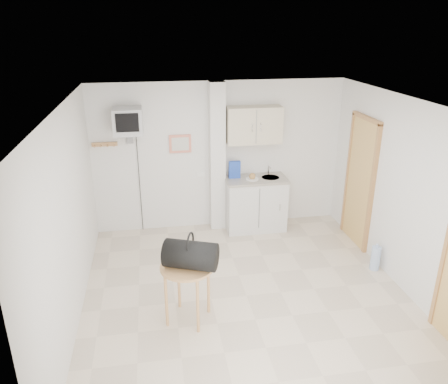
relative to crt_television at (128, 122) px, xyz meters
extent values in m
plane|color=beige|center=(1.45, -2.02, -1.94)|extent=(4.50, 4.50, 0.00)
cube|color=white|center=(1.45, 0.23, -0.69)|extent=(4.20, 0.04, 2.50)
cube|color=white|center=(1.45, -4.27, -0.69)|extent=(4.20, 0.04, 2.50)
cube|color=white|center=(-0.65, -2.02, -0.69)|extent=(0.04, 4.50, 2.50)
cube|color=white|center=(3.55, -2.02, -0.69)|extent=(0.04, 4.50, 2.50)
cube|color=white|center=(1.45, -2.02, 0.56)|extent=(4.20, 4.50, 0.04)
cube|color=white|center=(1.40, 0.12, -0.69)|extent=(0.25, 0.22, 2.50)
cube|color=#E77C63|center=(0.80, 0.21, -0.44)|extent=(0.36, 0.03, 0.30)
cube|color=silver|center=(0.80, 0.19, -0.44)|extent=(0.28, 0.01, 0.22)
cube|color=tan|center=(-0.40, 0.20, -0.39)|extent=(0.40, 0.05, 0.06)
cube|color=white|center=(1.13, 0.22, -0.99)|extent=(0.15, 0.02, 0.08)
cylinder|color=tan|center=(-0.55, 0.14, -0.40)|extent=(0.02, 0.08, 0.02)
cylinder|color=tan|center=(-0.45, 0.14, -0.40)|extent=(0.02, 0.08, 0.02)
cylinder|color=tan|center=(-0.35, 0.14, -0.40)|extent=(0.02, 0.08, 0.02)
cylinder|color=tan|center=(-0.25, 0.14, -0.40)|extent=(0.02, 0.08, 0.02)
cube|color=#AA7639|center=(3.52, -0.77, -0.94)|extent=(0.04, 0.75, 2.00)
cube|color=#946234|center=(3.52, -0.77, -0.94)|extent=(0.06, 0.87, 2.06)
cube|color=silver|center=(2.03, -0.05, -1.50)|extent=(1.00, 0.55, 0.88)
cube|color=gray|center=(2.03, -0.05, -1.04)|extent=(1.03, 0.58, 0.04)
cylinder|color=#B7B7BA|center=(2.28, -0.05, -1.04)|extent=(0.30, 0.30, 0.05)
cylinder|color=#B7B7BA|center=(2.28, 0.09, -0.94)|extent=(0.02, 0.02, 0.16)
cylinder|color=#B7B7BA|center=(2.28, 0.03, -0.86)|extent=(0.02, 0.13, 0.02)
cube|color=beige|center=(2.00, 0.07, -0.14)|extent=(0.90, 0.32, 0.60)
cube|color=#1F43B3|center=(1.68, 0.03, -0.87)|extent=(0.19, 0.07, 0.29)
cylinder|color=white|center=(1.95, -0.09, -1.01)|extent=(0.22, 0.22, 0.01)
sphere|color=tan|center=(1.95, -0.09, -0.96)|extent=(0.11, 0.11, 0.11)
cube|color=slate|center=(0.00, 0.07, -0.21)|extent=(0.36, 0.32, 0.02)
cube|color=slate|center=(0.00, 0.20, -0.29)|extent=(0.10, 0.06, 0.20)
cube|color=#B6B6B8|center=(0.00, 0.00, 0.01)|extent=(0.44, 0.42, 0.40)
cube|color=black|center=(0.00, -0.22, 0.03)|extent=(0.34, 0.02, 0.28)
cylinder|color=black|center=(0.10, 0.21, -1.07)|extent=(0.01, 0.01, 1.73)
cylinder|color=tan|center=(0.66, -2.36, -1.21)|extent=(0.63, 0.63, 0.03)
cylinder|color=tan|center=(0.91, -2.28, -1.58)|extent=(0.04, 0.04, 0.71)
cylinder|color=tan|center=(0.57, -2.11, -1.58)|extent=(0.04, 0.04, 0.71)
cylinder|color=tan|center=(0.40, -2.45, -1.58)|extent=(0.04, 0.04, 0.71)
cylinder|color=tan|center=(0.74, -2.62, -1.58)|extent=(0.04, 0.04, 0.71)
cylinder|color=black|center=(0.70, -2.41, -1.03)|extent=(0.68, 0.53, 0.33)
torus|color=black|center=(0.70, -2.41, -0.88)|extent=(0.11, 0.24, 0.25)
cylinder|color=#A6BFE7|center=(3.43, -1.68, -1.76)|extent=(0.14, 0.14, 0.36)
cylinder|color=#A6BFE7|center=(3.43, -1.68, -1.55)|extent=(0.04, 0.04, 0.05)
camera|label=1|loc=(0.34, -6.76, 1.43)|focal=35.00mm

